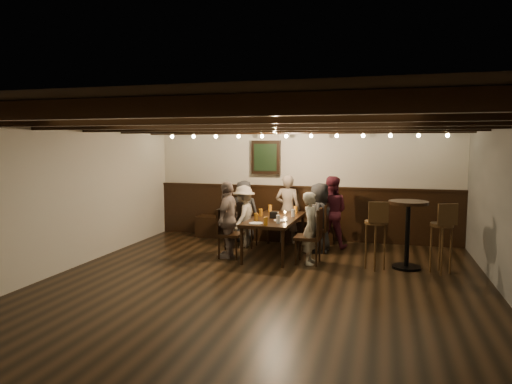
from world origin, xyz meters
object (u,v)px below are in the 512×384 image
(person_right_near, at_px, (319,218))
(dining_table, at_px, (275,221))
(person_bench_right, at_px, (331,212))
(person_right_far, at_px, (311,228))
(chair_left_near, at_px, (245,233))
(bar_stool_left, at_px, (375,244))
(bar_stool_right, at_px, (441,247))
(person_bench_centre, at_px, (288,209))
(chair_left_far, at_px, (230,243))
(person_left_near, at_px, (244,216))
(chair_right_far, at_px, (309,247))
(chair_right_near, at_px, (317,237))
(high_top_table, at_px, (408,224))
(person_left_far, at_px, (228,219))
(person_bench_left, at_px, (244,211))

(person_right_near, bearing_deg, dining_table, 120.96)
(person_bench_right, distance_m, person_right_far, 1.36)
(dining_table, bearing_deg, person_right_near, 30.96)
(chair_left_near, bearing_deg, person_right_near, 90.00)
(person_bench_right, distance_m, bar_stool_left, 1.70)
(bar_stool_right, bearing_deg, person_right_near, 134.91)
(person_bench_centre, distance_m, person_bench_right, 0.91)
(person_right_near, distance_m, bar_stool_right, 2.26)
(chair_left_far, xyz_separation_m, bar_stool_right, (3.53, -0.06, 0.15))
(person_right_far, bearing_deg, person_left_near, 59.04)
(chair_right_far, height_order, person_bench_right, person_bench_right)
(chair_left_near, xyz_separation_m, person_right_far, (1.45, -0.93, 0.34))
(dining_table, relative_size, person_bench_centre, 1.31)
(chair_right_near, xyz_separation_m, person_bench_centre, (-0.71, 0.62, 0.43))
(person_bench_right, height_order, bar_stool_left, person_bench_right)
(person_bench_right, bearing_deg, person_left_near, 15.26)
(bar_stool_right, bearing_deg, person_left_near, 144.18)
(person_bench_right, xyz_separation_m, bar_stool_left, (0.89, -1.43, -0.29))
(chair_right_far, relative_size, person_left_near, 0.77)
(chair_right_near, distance_m, high_top_table, 1.81)
(person_left_near, relative_size, person_right_near, 0.93)
(person_left_far, xyz_separation_m, person_right_far, (1.50, -0.03, -0.08))
(high_top_table, bearing_deg, chair_right_near, 153.78)
(person_bench_left, bearing_deg, person_bench_centre, -170.54)
(chair_right_far, height_order, person_right_far, person_right_far)
(person_right_near, height_order, high_top_table, person_right_near)
(chair_right_near, xyz_separation_m, person_left_near, (-1.47, 0.03, 0.33))
(chair_right_far, xyz_separation_m, person_left_far, (-1.47, 0.03, 0.40))
(chair_left_near, bearing_deg, bar_stool_left, 69.28)
(person_right_far, relative_size, high_top_table, 1.10)
(dining_table, bearing_deg, person_bench_right, 45.00)
(dining_table, xyz_separation_m, person_left_near, (-0.74, 0.47, -0.02))
(chair_right_near, bearing_deg, person_bench_right, -21.89)
(person_left_near, bearing_deg, person_right_far, 59.04)
(person_bench_left, bearing_deg, chair_right_far, 140.19)
(dining_table, distance_m, chair_left_near, 0.92)
(chair_right_far, height_order, person_bench_centre, person_bench_centre)
(dining_table, xyz_separation_m, person_bench_centre, (0.02, 1.05, 0.08))
(chair_left_far, relative_size, person_bench_left, 0.69)
(chair_right_far, distance_m, high_top_table, 1.66)
(dining_table, height_order, bar_stool_right, bar_stool_right)
(person_right_near, relative_size, bar_stool_right, 1.16)
(chair_right_far, distance_m, person_bench_right, 1.42)
(chair_right_near, relative_size, person_bench_left, 0.71)
(person_bench_centre, bearing_deg, chair_right_far, 115.64)
(chair_right_near, height_order, person_bench_centre, person_bench_centre)
(person_right_near, distance_m, high_top_table, 1.73)
(high_top_table, bearing_deg, bar_stool_left, -157.53)
(chair_right_far, bearing_deg, bar_stool_left, -93.05)
(chair_left_near, distance_m, bar_stool_left, 2.71)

